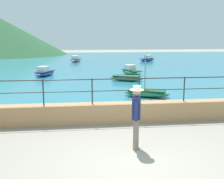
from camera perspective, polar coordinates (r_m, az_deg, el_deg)
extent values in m
plane|color=gray|center=(7.15, 4.36, -14.27)|extent=(120.00, 120.00, 0.00)
cube|color=tan|center=(10.00, 0.79, -4.75)|extent=(20.00, 0.56, 0.70)
cylinder|color=#282623|center=(9.80, -13.90, -0.57)|extent=(0.04, 0.04, 0.90)
cylinder|color=#282623|center=(9.74, -4.08, -0.36)|extent=(0.04, 0.04, 0.90)
cylinder|color=#282623|center=(9.96, 5.57, -0.13)|extent=(0.04, 0.04, 0.90)
cylinder|color=#282623|center=(10.45, 14.56, 0.08)|extent=(0.04, 0.04, 0.90)
cylinder|color=#282623|center=(9.74, 0.80, 2.18)|extent=(18.40, 0.04, 0.04)
cylinder|color=#282623|center=(9.82, 0.80, -0.24)|extent=(18.40, 0.03, 0.03)
cube|color=teal|center=(32.35, -4.67, 5.39)|extent=(64.00, 44.32, 0.06)
cylinder|color=slate|center=(7.78, 4.96, -8.73)|extent=(0.15, 0.15, 0.86)
cylinder|color=slate|center=(7.61, 4.90, -9.18)|extent=(0.15, 0.15, 0.86)
cube|color=navy|center=(7.48, 5.02, -3.68)|extent=(0.30, 0.40, 0.60)
cylinder|color=navy|center=(7.73, 5.10, -3.53)|extent=(0.09, 0.09, 0.52)
cylinder|color=navy|center=(7.26, 4.93, -4.46)|extent=(0.09, 0.09, 0.52)
sphere|color=tan|center=(7.39, 5.08, -0.45)|extent=(0.22, 0.22, 0.22)
cylinder|color=beige|center=(7.38, 5.08, -0.08)|extent=(0.38, 0.38, 0.02)
cylinder|color=beige|center=(7.37, 5.09, 0.38)|extent=(0.20, 0.20, 0.10)
ellipsoid|color=#338C59|center=(19.10, 2.96, 2.34)|extent=(2.46, 1.85, 0.36)
cube|color=#1C4D31|center=(19.07, 2.97, 2.79)|extent=(1.99, 1.52, 0.06)
ellipsoid|color=#338C59|center=(14.08, 7.11, -0.74)|extent=(2.47, 1.74, 0.36)
cube|color=#1C4D31|center=(14.05, 7.13, -0.14)|extent=(1.99, 1.44, 0.06)
cylinder|color=#B2A899|center=(13.95, 6.80, 2.99)|extent=(0.06, 0.06, 1.48)
ellipsoid|color=#2D4C9E|center=(22.06, -13.59, 3.19)|extent=(1.73, 2.47, 0.36)
cube|color=navy|center=(22.04, -13.61, 3.58)|extent=(1.43, 1.99, 0.06)
cube|color=silver|center=(21.80, -13.96, 4.09)|extent=(0.89, 0.98, 0.40)
ellipsoid|color=#338C59|center=(22.33, 4.04, 3.55)|extent=(1.72, 2.47, 0.36)
cube|color=#1C4D31|center=(22.32, 4.05, 3.93)|extent=(1.42, 1.99, 0.06)
cube|color=silver|center=(22.50, 3.70, 4.58)|extent=(0.89, 0.98, 0.40)
ellipsoid|color=#2D4C9E|center=(34.68, 7.18, 6.04)|extent=(2.41, 2.03, 0.36)
cube|color=navy|center=(34.67, 7.18, 6.29)|extent=(1.95, 1.66, 0.06)
cube|color=silver|center=(34.84, 7.47, 6.68)|extent=(1.02, 0.97, 0.40)
ellipsoid|color=gray|center=(33.90, -7.41, 5.93)|extent=(1.61, 2.47, 0.36)
cube|color=#4D4D51|center=(33.89, -7.42, 6.18)|extent=(1.33, 1.99, 0.06)
cube|color=silver|center=(33.64, -7.57, 6.54)|extent=(0.86, 0.96, 0.40)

